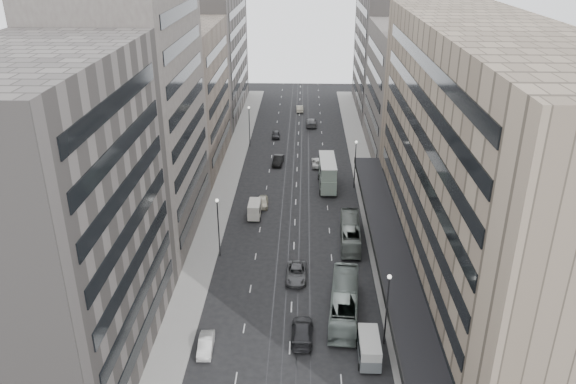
# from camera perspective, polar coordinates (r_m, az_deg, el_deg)

# --- Properties ---
(ground) EXTENTS (220.00, 220.00, 0.00)m
(ground) POSITION_cam_1_polar(r_m,az_deg,el_deg) (64.24, 0.33, -12.12)
(ground) COLOR black
(ground) RESTS_ON ground
(sidewalk_right) EXTENTS (4.00, 125.00, 0.15)m
(sidewalk_right) POSITION_cam_1_polar(r_m,az_deg,el_deg) (97.58, 7.94, 1.07)
(sidewalk_right) COLOR gray
(sidewalk_right) RESTS_ON ground
(sidewalk_left) EXTENTS (4.00, 125.00, 0.15)m
(sidewalk_left) POSITION_cam_1_polar(r_m,az_deg,el_deg) (97.88, -6.17, 1.24)
(sidewalk_left) COLOR gray
(sidewalk_left) RESTS_ON ground
(department_store) EXTENTS (19.20, 60.00, 30.00)m
(department_store) POSITION_cam_1_polar(r_m,az_deg,el_deg) (67.18, 19.18, 2.69)
(department_store) COLOR gray
(department_store) RESTS_ON ground
(building_right_mid) EXTENTS (15.00, 28.00, 24.00)m
(building_right_mid) POSITION_cam_1_polar(r_m,az_deg,el_deg) (108.87, 12.60, 9.80)
(building_right_mid) COLOR #504A45
(building_right_mid) RESTS_ON ground
(building_right_far) EXTENTS (15.00, 32.00, 28.00)m
(building_right_far) POSITION_cam_1_polar(r_m,az_deg,el_deg) (137.39, 10.50, 13.75)
(building_right_far) COLOR #68625E
(building_right_far) RESTS_ON ground
(building_left_a) EXTENTS (15.00, 28.00, 30.00)m
(building_left_a) POSITION_cam_1_polar(r_m,az_deg,el_deg) (54.40, -23.16, -2.98)
(building_left_a) COLOR #68625E
(building_left_a) RESTS_ON ground
(building_left_b) EXTENTS (15.00, 26.00, 34.00)m
(building_left_b) POSITION_cam_1_polar(r_m,az_deg,el_deg) (77.21, -15.58, 7.49)
(building_left_b) COLOR #504A45
(building_left_b) RESTS_ON ground
(building_left_c) EXTENTS (15.00, 28.00, 25.00)m
(building_left_c) POSITION_cam_1_polar(r_m,az_deg,el_deg) (103.53, -11.15, 9.48)
(building_left_c) COLOR #74675A
(building_left_c) RESTS_ON ground
(building_left_d) EXTENTS (15.00, 38.00, 28.00)m
(building_left_d) POSITION_cam_1_polar(r_m,az_deg,el_deg) (134.85, -8.23, 13.71)
(building_left_d) COLOR #68625E
(building_left_d) RESTS_ON ground
(lamp_right_near) EXTENTS (0.44, 0.44, 8.32)m
(lamp_right_near) POSITION_cam_1_polar(r_m,az_deg,el_deg) (57.77, 10.06, -10.89)
(lamp_right_near) COLOR #262628
(lamp_right_near) RESTS_ON ground
(lamp_right_far) EXTENTS (0.44, 0.44, 8.32)m
(lamp_right_far) POSITION_cam_1_polar(r_m,az_deg,el_deg) (93.14, 6.86, 3.38)
(lamp_right_far) COLOR #262628
(lamp_right_far) RESTS_ON ground
(lamp_left_near) EXTENTS (0.44, 0.44, 8.32)m
(lamp_left_near) POSITION_cam_1_polar(r_m,az_deg,el_deg) (72.53, -7.12, -2.93)
(lamp_left_near) COLOR #262628
(lamp_left_near) RESTS_ON ground
(lamp_left_far) EXTENTS (0.44, 0.44, 8.32)m
(lamp_left_far) POSITION_cam_1_polar(r_m,az_deg,el_deg) (112.20, -3.96, 7.14)
(lamp_left_far) COLOR #262628
(lamp_left_far) RESTS_ON ground
(bus_near) EXTENTS (4.04, 12.51, 3.42)m
(bus_near) POSITION_cam_1_polar(r_m,az_deg,el_deg) (63.24, 5.74, -11.02)
(bus_near) COLOR gray
(bus_near) RESTS_ON ground
(bus_far) EXTENTS (3.04, 10.94, 3.02)m
(bus_far) POSITION_cam_1_polar(r_m,az_deg,el_deg) (77.45, 6.35, -4.11)
(bus_far) COLOR gray
(bus_far) RESTS_ON ground
(double_decker) EXTENTS (2.99, 9.19, 4.99)m
(double_decker) POSITION_cam_1_polar(r_m,az_deg,el_deg) (93.68, 4.02, 1.98)
(double_decker) COLOR gray
(double_decker) RESTS_ON ground
(vw_microbus) EXTENTS (2.27, 4.86, 2.61)m
(vw_microbus) POSITION_cam_1_polar(r_m,az_deg,el_deg) (57.82, 8.23, -15.38)
(vw_microbus) COLOR #515658
(vw_microbus) RESTS_ON ground
(panel_van) EXTENTS (1.98, 3.95, 2.48)m
(panel_van) POSITION_cam_1_polar(r_m,az_deg,el_deg) (83.95, -3.42, -1.75)
(panel_van) COLOR beige
(panel_van) RESTS_ON ground
(sedan_1) EXTENTS (1.63, 4.21, 1.37)m
(sedan_1) POSITION_cam_1_polar(r_m,az_deg,el_deg) (59.40, -8.35, -15.10)
(sedan_1) COLOR silver
(sedan_1) RESTS_ON ground
(sedan_2) EXTENTS (2.56, 5.39, 1.49)m
(sedan_2) POSITION_cam_1_polar(r_m,az_deg,el_deg) (69.55, 0.85, -8.24)
(sedan_2) COLOR #525254
(sedan_2) RESTS_ON ground
(sedan_3) EXTENTS (2.45, 5.71, 1.64)m
(sedan_3) POSITION_cam_1_polar(r_m,az_deg,el_deg) (60.27, 1.46, -13.97)
(sedan_3) COLOR #262628
(sedan_3) RESTS_ON ground
(sedan_4) EXTENTS (1.81, 4.14, 1.39)m
(sedan_4) POSITION_cam_1_polar(r_m,az_deg,el_deg) (87.75, -2.56, -1.01)
(sedan_4) COLOR beige
(sedan_4) RESTS_ON ground
(sedan_5) EXTENTS (2.16, 4.97, 1.59)m
(sedan_5) POSITION_cam_1_polar(r_m,az_deg,el_deg) (104.11, -1.00, 3.24)
(sedan_5) COLOR black
(sedan_5) RESTS_ON ground
(sedan_6) EXTENTS (2.38, 4.98, 1.37)m
(sedan_6) POSITION_cam_1_polar(r_m,az_deg,el_deg) (103.58, 3.05, 3.03)
(sedan_6) COLOR silver
(sedan_6) RESTS_ON ground
(sedan_7) EXTENTS (2.34, 5.74, 1.67)m
(sedan_7) POSITION_cam_1_polar(r_m,az_deg,el_deg) (126.51, 2.40, 7.09)
(sedan_7) COLOR slate
(sedan_7) RESTS_ON ground
(sedan_8) EXTENTS (1.69, 4.02, 1.36)m
(sedan_8) POSITION_cam_1_polar(r_m,az_deg,el_deg) (118.68, -1.25, 5.86)
(sedan_8) COLOR #28282A
(sedan_8) RESTS_ON ground
(sedan_9) EXTENTS (1.78, 4.61, 1.50)m
(sedan_9) POSITION_cam_1_polar(r_m,az_deg,el_deg) (137.58, 1.20, 8.48)
(sedan_9) COLOR beige
(sedan_9) RESTS_ON ground
(pedestrian) EXTENTS (0.78, 0.68, 1.80)m
(pedestrian) POSITION_cam_1_polar(r_m,az_deg,el_deg) (55.48, 13.34, -18.46)
(pedestrian) COLOR black
(pedestrian) RESTS_ON sidewalk_right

